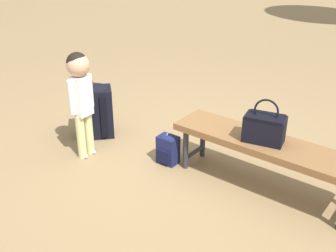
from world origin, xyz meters
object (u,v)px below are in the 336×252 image
Objects in this scene: handbag at (264,127)px; child_standing at (80,89)px; backpack_large at (95,109)px; park_bench at (265,147)px; backpack_small at (168,148)px.

child_standing is at bearing 10.65° from handbag.
handbag is 0.60× the size of backpack_large.
park_bench is 0.19m from handbag.
backpack_large reaches higher than park_bench.
handbag is 1.86m from backpack_large.
child_standing reaches higher than handbag.
backpack_large is (1.83, -0.09, -0.27)m from handbag.
handbag is 0.36× the size of child_standing.
park_bench is 2.69× the size of backpack_large.
backpack_large is at bearing -2.13° from park_bench.
child_standing is (1.66, 0.33, 0.30)m from park_bench.
child_standing is 1.69× the size of backpack_large.
backpack_large is (0.19, -0.39, -0.39)m from child_standing.
park_bench is at bearing -168.93° from child_standing.
park_bench is at bearing -177.04° from backpack_small.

